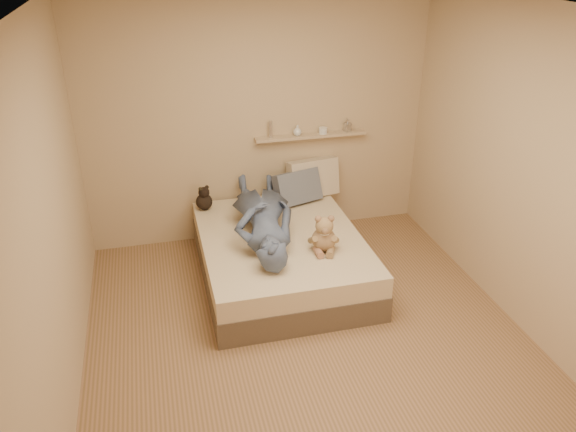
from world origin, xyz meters
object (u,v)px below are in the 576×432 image
object	(u,v)px
game_console	(272,252)
pillow_cream	(313,178)
teddy_bear	(324,236)
pillow_grey	(297,187)
person	(263,216)
dark_plush	(204,199)
bed	(281,256)
wall_shelf	(311,136)

from	to	relation	value
game_console	pillow_cream	world-z (taller)	pillow_cream
teddy_bear	pillow_grey	xyz separation A→B (m)	(0.04, 1.05, 0.02)
teddy_bear	person	size ratio (longest dim) A/B	0.23
game_console	teddy_bear	size ratio (longest dim) A/B	0.49
dark_plush	pillow_grey	bearing A→B (deg)	-3.55
bed	pillow_grey	world-z (taller)	pillow_grey
person	pillow_grey	bearing A→B (deg)	-123.90
game_console	pillow_cream	distance (m)	1.54
dark_plush	wall_shelf	bearing A→B (deg)	7.63
teddy_bear	person	distance (m)	0.65
game_console	wall_shelf	distance (m)	1.68
teddy_bear	dark_plush	world-z (taller)	teddy_bear
bed	teddy_bear	world-z (taller)	teddy_bear
game_console	dark_plush	bearing A→B (deg)	109.12
bed	wall_shelf	bearing A→B (deg)	58.82
game_console	pillow_cream	xyz separation A→B (m)	(0.75, 1.34, 0.06)
bed	person	size ratio (longest dim) A/B	1.21
pillow_cream	wall_shelf	bearing A→B (deg)	96.56
teddy_bear	person	world-z (taller)	person
person	wall_shelf	bearing A→B (deg)	-124.76
game_console	pillow_grey	world-z (taller)	pillow_grey
game_console	pillow_grey	size ratio (longest dim) A/B	0.35
pillow_grey	wall_shelf	xyz separation A→B (m)	(0.20, 0.22, 0.48)
teddy_bear	pillow_grey	bearing A→B (deg)	88.01
teddy_bear	person	xyz separation A→B (m)	(-0.46, 0.45, 0.04)
teddy_bear	pillow_cream	distance (m)	1.22
bed	wall_shelf	size ratio (longest dim) A/B	1.58
wall_shelf	person	bearing A→B (deg)	-130.50
game_console	wall_shelf	xyz separation A→B (m)	(0.75, 1.42, 0.51)
game_console	person	world-z (taller)	person
pillow_cream	pillow_grey	world-z (taller)	pillow_cream
dark_plush	person	xyz separation A→B (m)	(0.48, -0.67, 0.07)
pillow_grey	person	xyz separation A→B (m)	(-0.50, -0.60, 0.02)
dark_plush	pillow_cream	distance (m)	1.20
person	pillow_cream	bearing A→B (deg)	-127.99
pillow_cream	bed	bearing A→B (deg)	-123.96
pillow_cream	dark_plush	bearing A→B (deg)	-176.19
person	wall_shelf	world-z (taller)	wall_shelf
teddy_bear	pillow_cream	size ratio (longest dim) A/B	0.66
teddy_bear	dark_plush	xyz separation A→B (m)	(-0.94, 1.11, -0.03)
bed	person	xyz separation A→B (m)	(-0.15, 0.09, 0.41)
bed	dark_plush	distance (m)	1.04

